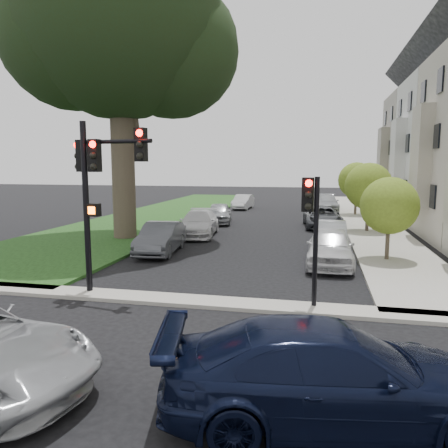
% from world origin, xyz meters
% --- Properties ---
extents(ground, '(140.00, 140.00, 0.00)m').
position_xyz_m(ground, '(0.00, 0.00, 0.00)').
color(ground, black).
rests_on(ground, ground).
extents(grass_strip, '(8.00, 44.00, 0.12)m').
position_xyz_m(grass_strip, '(-9.00, 24.00, 0.06)').
color(grass_strip, black).
rests_on(grass_strip, ground).
extents(sidewalk_right, '(3.50, 44.00, 0.12)m').
position_xyz_m(sidewalk_right, '(6.75, 24.00, 0.06)').
color(sidewalk_right, '#AAA494').
rests_on(sidewalk_right, ground).
extents(sidewalk_cross, '(60.00, 1.00, 0.12)m').
position_xyz_m(sidewalk_cross, '(0.00, 2.00, 0.06)').
color(sidewalk_cross, '#AAA494').
rests_on(sidewalk_cross, ground).
extents(house_d, '(7.70, 7.55, 15.97)m').
position_xyz_m(house_d, '(12.45, 30.50, 6.93)').
color(house_d, gray).
rests_on(house_d, ground).
extents(eucalyptus, '(12.25, 11.12, 17.36)m').
position_xyz_m(eucalyptus, '(-7.22, 12.05, 11.85)').
color(eucalyptus, brown).
rests_on(eucalyptus, ground).
extents(small_tree_a, '(2.41, 2.41, 3.61)m').
position_xyz_m(small_tree_a, '(6.20, 9.13, 2.40)').
color(small_tree_a, brown).
rests_on(small_tree_a, ground).
extents(small_tree_b, '(2.82, 2.82, 4.22)m').
position_xyz_m(small_tree_b, '(6.20, 17.31, 2.81)').
color(small_tree_b, brown).
rests_on(small_tree_b, ground).
extents(small_tree_c, '(2.86, 2.86, 4.29)m').
position_xyz_m(small_tree_c, '(6.20, 26.26, 2.86)').
color(small_tree_c, brown).
rests_on(small_tree_c, ground).
extents(traffic_signal_main, '(2.66, 0.70, 5.43)m').
position_xyz_m(traffic_signal_main, '(-3.37, 2.24, 3.75)').
color(traffic_signal_main, black).
rests_on(traffic_signal_main, ground).
extents(traffic_signal_secondary, '(0.50, 0.40, 3.79)m').
position_xyz_m(traffic_signal_secondary, '(3.12, 2.19, 2.64)').
color(traffic_signal_secondary, black).
rests_on(traffic_signal_secondary, ground).
extents(car_cross_far, '(5.85, 3.33, 1.60)m').
position_xyz_m(car_cross_far, '(3.57, -3.32, 0.80)').
color(car_cross_far, black).
rests_on(car_cross_far, ground).
extents(car_parked_0, '(1.90, 4.60, 1.56)m').
position_xyz_m(car_parked_0, '(3.81, 7.93, 0.78)').
color(car_parked_0, silver).
rests_on(car_parked_0, ground).
extents(car_parked_1, '(1.55, 4.30, 1.41)m').
position_xyz_m(car_parked_1, '(3.87, 11.14, 0.71)').
color(car_parked_1, '#999BA0').
rests_on(car_parked_1, ground).
extents(car_parked_2, '(2.69, 5.09, 1.36)m').
position_xyz_m(car_parked_2, '(3.56, 18.94, 0.68)').
color(car_parked_2, '#3F4247').
rests_on(car_parked_2, ground).
extents(car_parked_4, '(2.20, 5.16, 1.48)m').
position_xyz_m(car_parked_4, '(3.97, 29.25, 0.74)').
color(car_parked_4, '#999BA0').
rests_on(car_parked_4, ground).
extents(car_parked_5, '(1.94, 4.49, 1.44)m').
position_xyz_m(car_parked_5, '(-3.84, 8.79, 0.72)').
color(car_parked_5, '#3F4247').
rests_on(car_parked_5, ground).
extents(car_parked_6, '(2.55, 5.17, 1.44)m').
position_xyz_m(car_parked_6, '(-3.48, 14.04, 0.72)').
color(car_parked_6, silver).
rests_on(car_parked_6, ground).
extents(car_parked_7, '(2.38, 4.42, 1.43)m').
position_xyz_m(car_parked_7, '(-3.53, 19.57, 0.71)').
color(car_parked_7, '#999BA0').
rests_on(car_parked_7, ground).
extents(car_parked_9, '(1.60, 4.07, 1.32)m').
position_xyz_m(car_parked_9, '(-3.58, 29.70, 0.66)').
color(car_parked_9, silver).
rests_on(car_parked_9, ground).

